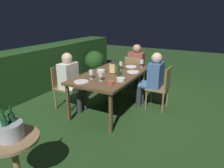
% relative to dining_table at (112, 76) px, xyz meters
% --- Properties ---
extents(ground_plane, '(16.00, 16.00, 0.00)m').
position_rel_dining_table_xyz_m(ground_plane, '(0.00, 0.00, -0.69)').
color(ground_plane, '#26471E').
extents(dining_table, '(1.85, 1.00, 0.74)m').
position_rel_dining_table_xyz_m(dining_table, '(0.00, 0.00, 0.00)').
color(dining_table, brown).
rests_on(dining_table, ground).
extents(chair_side_right_a, '(0.42, 0.40, 0.87)m').
position_rel_dining_table_xyz_m(chair_side_right_a, '(-0.42, 0.89, -0.20)').
color(chair_side_right_a, '#937047').
rests_on(chair_side_right_a, ground).
extents(person_in_cream, '(0.38, 0.47, 1.15)m').
position_rel_dining_table_xyz_m(person_in_cream, '(-0.42, 0.70, -0.05)').
color(person_in_cream, white).
rests_on(person_in_cream, ground).
extents(chair_head_far, '(0.40, 0.42, 0.87)m').
position_rel_dining_table_xyz_m(chair_head_far, '(1.17, 0.00, -0.20)').
color(chair_head_far, '#937047').
rests_on(chair_head_far, ground).
extents(person_in_rust, '(0.48, 0.38, 1.15)m').
position_rel_dining_table_xyz_m(person_in_rust, '(1.37, 0.00, -0.05)').
color(person_in_rust, '#9E4C47').
rests_on(person_in_rust, ground).
extents(chair_side_left_b, '(0.42, 0.40, 0.87)m').
position_rel_dining_table_xyz_m(chair_side_left_b, '(0.42, -0.89, -0.20)').
color(chair_side_left_b, '#937047').
rests_on(chair_side_left_b, ground).
extents(person_in_blue, '(0.38, 0.47, 1.15)m').
position_rel_dining_table_xyz_m(person_in_blue, '(0.42, -0.70, -0.05)').
color(person_in_blue, '#426699').
rests_on(person_in_blue, ground).
extents(lantern_centerpiece, '(0.15, 0.15, 0.27)m').
position_rel_dining_table_xyz_m(lantern_centerpiece, '(0.02, -0.02, 0.20)').
color(lantern_centerpiece, black).
rests_on(lantern_centerpiece, dining_table).
extents(green_bottle_on_table, '(0.07, 0.07, 0.29)m').
position_rel_dining_table_xyz_m(green_bottle_on_table, '(-0.11, -0.20, 0.16)').
color(green_bottle_on_table, '#144723').
rests_on(green_bottle_on_table, dining_table).
extents(wine_glass_a, '(0.08, 0.08, 0.17)m').
position_rel_dining_table_xyz_m(wine_glass_a, '(0.36, -0.01, 0.17)').
color(wine_glass_a, silver).
rests_on(wine_glass_a, dining_table).
extents(wine_glass_b, '(0.08, 0.08, 0.17)m').
position_rel_dining_table_xyz_m(wine_glass_b, '(-0.49, 0.16, 0.17)').
color(wine_glass_b, silver).
rests_on(wine_glass_b, dining_table).
extents(wine_glass_c, '(0.08, 0.08, 0.17)m').
position_rel_dining_table_xyz_m(wine_glass_c, '(-0.52, -0.05, 0.17)').
color(wine_glass_c, silver).
rests_on(wine_glass_c, dining_table).
extents(wine_glass_d, '(0.08, 0.08, 0.17)m').
position_rel_dining_table_xyz_m(wine_glass_d, '(0.74, -0.35, 0.17)').
color(wine_glass_d, silver).
rests_on(wine_glass_d, dining_table).
extents(plate_a, '(0.25, 0.25, 0.01)m').
position_rel_dining_table_xyz_m(plate_a, '(-0.73, 0.21, 0.06)').
color(plate_a, silver).
rests_on(plate_a, dining_table).
extents(plate_b, '(0.25, 0.25, 0.01)m').
position_rel_dining_table_xyz_m(plate_b, '(0.28, -0.33, 0.06)').
color(plate_b, white).
rests_on(plate_b, dining_table).
extents(plate_c, '(0.24, 0.24, 0.01)m').
position_rel_dining_table_xyz_m(plate_c, '(0.66, -0.13, 0.06)').
color(plate_c, white).
rests_on(plate_c, dining_table).
extents(bowl_olives, '(0.15, 0.15, 0.06)m').
position_rel_dining_table_xyz_m(bowl_olives, '(-0.35, -0.36, 0.08)').
color(bowl_olives, silver).
rests_on(bowl_olives, dining_table).
extents(bowl_bread, '(0.17, 0.17, 0.05)m').
position_rel_dining_table_xyz_m(bowl_bread, '(-0.03, 0.24, 0.08)').
color(bowl_bread, silver).
rests_on(bowl_bread, dining_table).
extents(bowl_salad, '(0.11, 0.11, 0.05)m').
position_rel_dining_table_xyz_m(bowl_salad, '(0.30, 0.21, 0.07)').
color(bowl_salad, '#9E5138').
rests_on(bowl_salad, dining_table).
extents(bowl_dip, '(0.12, 0.12, 0.06)m').
position_rel_dining_table_xyz_m(bowl_dip, '(-0.59, -0.29, 0.08)').
color(bowl_dip, '#9E5138').
rests_on(bowl_dip, dining_table).
extents(side_table, '(0.55, 0.55, 0.64)m').
position_rel_dining_table_xyz_m(side_table, '(-2.32, -0.06, -0.26)').
color(side_table, '#9E7A51').
rests_on(side_table, ground).
extents(ice_bucket, '(0.26, 0.26, 0.34)m').
position_rel_dining_table_xyz_m(ice_bucket, '(-2.32, -0.06, 0.05)').
color(ice_bucket, '#B2B7BF').
rests_on(ice_bucket, side_table).
extents(hedge_backdrop, '(6.07, 0.69, 1.07)m').
position_rel_dining_table_xyz_m(hedge_backdrop, '(0.00, 2.18, -0.15)').
color(hedge_backdrop, '#234C1E').
rests_on(hedge_backdrop, ground).
extents(potted_plant_by_hedge, '(0.58, 0.58, 0.83)m').
position_rel_dining_table_xyz_m(potted_plant_by_hedge, '(1.60, 1.43, -0.19)').
color(potted_plant_by_hedge, brown).
rests_on(potted_plant_by_hedge, ground).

